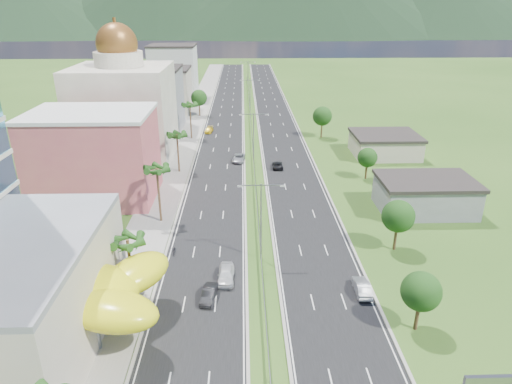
{
  "coord_description": "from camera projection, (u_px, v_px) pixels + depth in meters",
  "views": [
    {
      "loc": [
        -2.23,
        -43.98,
        32.42
      ],
      "look_at": [
        -0.45,
        16.91,
        7.0
      ],
      "focal_mm": 32.0,
      "sensor_mm": 36.0,
      "label": 1
    }
  ],
  "objects": [
    {
      "name": "domed_building",
      "position": [
        124.0,
        107.0,
        98.72
      ],
      "size": [
        20.0,
        20.0,
        28.7
      ],
      "color": "#BCB49C",
      "rests_on": "ground"
    },
    {
      "name": "midrise_white",
      "position": [
        174.0,
        72.0,
        164.23
      ],
      "size": [
        16.0,
        15.0,
        18.0
      ],
      "primitive_type": "cube",
      "color": "silver",
      "rests_on": "ground"
    },
    {
      "name": "median_guardrail",
      "position": [
        252.0,
        134.0,
        119.28
      ],
      "size": [
        0.1,
        216.06,
        0.76
      ],
      "color": "gray",
      "rests_on": "ground"
    },
    {
      "name": "streetlight_median_e",
      "position": [
        248.0,
        73.0,
        179.66
      ],
      "size": [
        6.04,
        0.25,
        11.0
      ],
      "color": "gray",
      "rests_on": "ground"
    },
    {
      "name": "leafy_tree_lfar",
      "position": [
        199.0,
        98.0,
        138.18
      ],
      "size": [
        4.9,
        4.9,
        8.05
      ],
      "color": "#47301C",
      "rests_on": "ground"
    },
    {
      "name": "mountain_ridge",
      "position": [
        302.0,
        36.0,
        469.83
      ],
      "size": [
        860.0,
        140.0,
        90.0
      ],
      "primitive_type": null,
      "color": "black",
      "rests_on": "ground"
    },
    {
      "name": "car_yellow_far_left",
      "position": [
        209.0,
        130.0,
        122.27
      ],
      "size": [
        2.37,
        4.66,
        1.29
      ],
      "primitive_type": "imported",
      "rotation": [
        0.0,
        0.0,
        -0.13
      ],
      "color": "yellow",
      "rests_on": "road_left"
    },
    {
      "name": "shed_near",
      "position": [
        425.0,
        196.0,
        75.96
      ],
      "size": [
        15.0,
        10.0,
        5.0
      ],
      "primitive_type": "cube",
      "color": "gray",
      "rests_on": "ground"
    },
    {
      "name": "leafy_tree_rd",
      "position": [
        322.0,
        116.0,
        116.02
      ],
      "size": [
        4.9,
        4.9,
        8.05
      ],
      "color": "#47301C",
      "rests_on": "ground"
    },
    {
      "name": "streetlight_median_c",
      "position": [
        254.0,
        133.0,
        96.64
      ],
      "size": [
        6.04,
        0.25,
        11.0
      ],
      "color": "gray",
      "rests_on": "ground"
    },
    {
      "name": "palm_tree_e",
      "position": [
        190.0,
        106.0,
        114.07
      ],
      "size": [
        3.6,
        3.6,
        9.4
      ],
      "color": "#47301C",
      "rests_on": "ground"
    },
    {
      "name": "leafy_tree_rb",
      "position": [
        398.0,
        216.0,
        62.7
      ],
      "size": [
        4.55,
        4.55,
        7.47
      ],
      "color": "#47301C",
      "rests_on": "ground"
    },
    {
      "name": "sidewalk_left",
      "position": [
        193.0,
        120.0,
        135.65
      ],
      "size": [
        7.0,
        260.0,
        0.12
      ],
      "primitive_type": "cube",
      "color": "gray",
      "rests_on": "ground"
    },
    {
      "name": "palm_tree_b",
      "position": [
        128.0,
        243.0,
        51.82
      ],
      "size": [
        3.6,
        3.6,
        8.1
      ],
      "color": "#47301C",
      "rests_on": "ground"
    },
    {
      "name": "motorcycle",
      "position": [
        174.0,
        249.0,
        63.33
      ],
      "size": [
        0.74,
        2.08,
        1.31
      ],
      "primitive_type": "imported",
      "rotation": [
        0.0,
        0.0,
        0.06
      ],
      "color": "black",
      "rests_on": "road_left"
    },
    {
      "name": "shed_far",
      "position": [
        385.0,
        146.0,
        103.81
      ],
      "size": [
        14.0,
        12.0,
        4.4
      ],
      "primitive_type": "cube",
      "color": "#BEB29C",
      "rests_on": "ground"
    },
    {
      "name": "pink_shophouse",
      "position": [
        95.0,
        158.0,
        78.99
      ],
      "size": [
        20.0,
        15.0,
        15.0
      ],
      "primitive_type": "cube",
      "color": "#C14F5E",
      "rests_on": "ground"
    },
    {
      "name": "car_silver_right",
      "position": [
        362.0,
        287.0,
        54.7
      ],
      "size": [
        1.75,
        4.73,
        1.55
      ],
      "primitive_type": "imported",
      "rotation": [
        0.0,
        0.0,
        3.12
      ],
      "color": "#A0A2A7",
      "rests_on": "road_right"
    },
    {
      "name": "leafy_tree_ra",
      "position": [
        421.0,
        292.0,
        47.09
      ],
      "size": [
        4.2,
        4.2,
        6.9
      ],
      "color": "#47301C",
      "rests_on": "ground"
    },
    {
      "name": "lime_canopy",
      "position": [
        73.0,
        290.0,
        46.96
      ],
      "size": [
        18.0,
        15.0,
        7.4
      ],
      "color": "yellow",
      "rests_on": "ground"
    },
    {
      "name": "car_white_near_left",
      "position": [
        226.0,
        274.0,
        57.17
      ],
      "size": [
        2.08,
        4.98,
        1.68
      ],
      "primitive_type": "imported",
      "rotation": [
        0.0,
        0.0,
        -0.02
      ],
      "color": "silver",
      "rests_on": "road_left"
    },
    {
      "name": "midrise_beige",
      "position": [
        164.0,
        91.0,
        143.97
      ],
      "size": [
        16.0,
        15.0,
        13.0
      ],
      "primitive_type": "cube",
      "color": "#BEB29C",
      "rests_on": "ground"
    },
    {
      "name": "car_dark_far_right",
      "position": [
        278.0,
        165.0,
        96.14
      ],
      "size": [
        2.25,
        4.65,
        1.28
      ],
      "primitive_type": "imported",
      "rotation": [
        0.0,
        0.0,
        3.11
      ],
      "color": "black",
      "rests_on": "road_right"
    },
    {
      "name": "car_silver_mid_left",
      "position": [
        239.0,
        158.0,
        100.13
      ],
      "size": [
        3.02,
        5.54,
        1.47
      ],
      "primitive_type": "imported",
      "rotation": [
        0.0,
        0.0,
        -0.11
      ],
      "color": "#94979B",
      "rests_on": "road_left"
    },
    {
      "name": "streetlight_median_d",
      "position": [
        250.0,
        94.0,
        138.15
      ],
      "size": [
        6.04,
        0.25,
        11.0
      ],
      "color": "gray",
      "rests_on": "ground"
    },
    {
      "name": "car_dark_left",
      "position": [
        209.0,
        294.0,
        53.53
      ],
      "size": [
        2.04,
        4.4,
        1.4
      ],
      "primitive_type": "imported",
      "rotation": [
        0.0,
        0.0,
        -0.14
      ],
      "color": "black",
      "rests_on": "road_left"
    },
    {
      "name": "road_right",
      "position": [
        275.0,
        119.0,
        136.33
      ],
      "size": [
        11.0,
        260.0,
        0.04
      ],
      "primitive_type": "cube",
      "color": "black",
      "rests_on": "ground"
    },
    {
      "name": "leafy_tree_rc",
      "position": [
        367.0,
        158.0,
        88.92
      ],
      "size": [
        3.85,
        3.85,
        6.33
      ],
      "color": "#47301C",
      "rests_on": "ground"
    },
    {
      "name": "ground",
      "position": [
        264.0,
        303.0,
        53.11
      ],
      "size": [
        500.0,
        500.0,
        0.0
      ],
      "primitive_type": "plane",
      "color": "#2D5119",
      "rests_on": "ground"
    },
    {
      "name": "streetlight_median_b",
      "position": [
        261.0,
        214.0,
        59.74
      ],
      "size": [
        6.04,
        0.25,
        11.0
      ],
      "color": "gray",
      "rests_on": "ground"
    },
    {
      "name": "midrise_grey",
      "position": [
        151.0,
        100.0,
        123.1
      ],
      "size": [
        16.0,
        15.0,
        16.0
      ],
      "primitive_type": "cube",
      "color": "gray",
      "rests_on": "ground"
    },
    {
      "name": "road_left",
      "position": [
        225.0,
        120.0,
        135.92
      ],
      "size": [
        11.0,
        260.0,
        0.04
      ],
      "primitive_type": "cube",
      "color": "black",
      "rests_on": "ground"
    },
    {
      "name": "palm_tree_c",
      "position": [
        157.0,
        171.0,
        69.72
      ],
      "size": [
        3.6,
        3.6,
        9.6
      ],
      "color": "#47301C",
      "rests_on": "ground"
    },
    {
      "name": "palm_tree_d",
      "position": [
        177.0,
        136.0,
        91.3
      ],
      "size": [
        3.6,
        3.6,
        8.6
      ],
      "color": "#47301C",
      "rests_on": "ground"
    }
  ]
}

